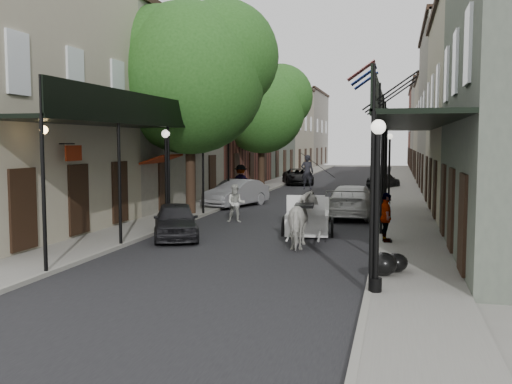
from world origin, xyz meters
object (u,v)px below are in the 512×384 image
Objects in this scene: tree_far at (267,106)px; pedestrian_sidewalk_left at (241,182)px; car_left_near at (176,221)px; car_left_far at (298,177)px; lamppost_left at (166,176)px; carriage at (308,203)px; horse at (304,220)px; lamppost_right_far at (389,166)px; pedestrian_sidewalk_right at (386,217)px; pedestrian_walking at (236,203)px; tree_near at (199,72)px; car_right_far at (384,180)px; lamppost_right_near at (377,203)px; car_right_near at (352,201)px; car_left_mid at (236,193)px.

tree_far is 8.50m from pedestrian_sidewalk_left.
car_left_near is 26.14m from car_left_far.
lamppost_left is 2.72m from car_left_near.
carriage is at bearing -96.02° from car_left_far.
horse is (5.91, -20.72, -4.96)m from tree_far.
lamppost_right_far reaches higher than horse.
car_left_near is (-7.13, -0.37, -0.29)m from pedestrian_sidewalk_right.
pedestrian_walking is 9.03m from pedestrian_sidewalk_left.
tree_far is at bearing 90.19° from tree_near.
pedestrian_sidewalk_right is at bearing -38.65° from carriage.
lamppost_right_far is 1.06× the size of car_right_far.
lamppost_left reaches higher than carriage.
car_right_far is at bearing -7.54° from pedestrian_sidewalk_right.
lamppost_right_near reaches higher than pedestrian_sidewalk_left.
car_left_near is (-7.03, -14.00, -1.42)m from lamppost_right_far.
car_left_near is (1.27, -6.18, -5.86)m from tree_near.
tree_near is at bearing 124.27° from lamppost_right_near.
tree_near reaches higher than car_left_far.
car_left_near is at bearing 53.54° from car_right_near.
pedestrian_walking reaches higher than car_left_mid.
pedestrian_sidewalk_left is (-8.30, -0.87, -0.96)m from lamppost_right_far.
lamppost_right_near is 6.09m from horse.
lamppost_left reaches higher than car_left_near.
pedestrian_walking is at bearing 32.72° from car_right_near.
pedestrian_walking is 0.46× the size of car_right_far.
car_left_near is at bearing 79.45° from pedestrian_sidewalk_left.
car_right_far is (5.60, 19.52, -0.21)m from pedestrian_walking.
car_left_near is (-7.03, 6.00, -1.42)m from lamppost_right_near.
lamppost_right_far is 1.26× the size of carriage.
horse is at bearing -48.90° from tree_near.
car_left_near is at bearing -78.37° from tree_near.
pedestrian_sidewalk_right reaches higher than car_left_far.
tree_near reaches higher than pedestrian_sidewalk_right.
pedestrian_walking is 0.37× the size of car_left_mid.
lamppost_right_near reaches higher than car_right_far.
lamppost_left is 1.78× the size of horse.
pedestrian_sidewalk_left is at bearing 111.16° from carriage.
car_left_mid is (-7.68, -4.00, -1.35)m from lamppost_right_far.
pedestrian_walking is (-3.67, 4.92, -0.08)m from horse.
pedestrian_sidewalk_right is at bearing -45.45° from pedestrian_walking.
horse is 2.70m from pedestrian_sidewalk_right.
lamppost_right_near is at bearing -94.00° from car_left_far.
pedestrian_walking is 0.82× the size of pedestrian_sidewalk_left.
carriage is at bearing 3.94° from car_left_near.
horse is at bearing 114.05° from lamppost_right_near.
car_right_far is (1.93, 24.44, -0.29)m from horse.
tree_far is 27.74m from lamppost_right_near.
lamppost_left is 1.91× the size of pedestrian_sidewalk_left.
tree_near is 4.95× the size of pedestrian_sidewalk_left.
pedestrian_sidewalk_left is at bearing 24.37° from pedestrian_sidewalk_right.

